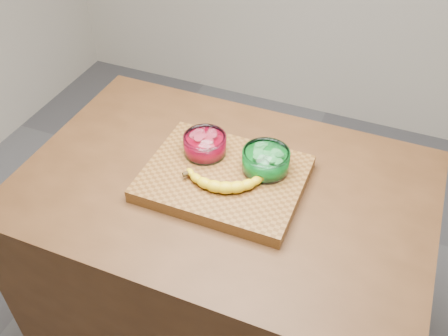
% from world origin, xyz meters
% --- Properties ---
extents(counter, '(1.20, 0.80, 0.90)m').
position_xyz_m(counter, '(0.00, 0.00, 0.45)').
color(counter, '#4B2D16').
rests_on(counter, ground).
extents(cutting_board, '(0.45, 0.35, 0.04)m').
position_xyz_m(cutting_board, '(0.00, 0.00, 0.92)').
color(cutting_board, brown).
rests_on(cutting_board, counter).
extents(bowl_red, '(0.13, 0.13, 0.06)m').
position_xyz_m(bowl_red, '(-0.09, 0.06, 0.97)').
color(bowl_red, white).
rests_on(bowl_red, cutting_board).
extents(bowl_green, '(0.14, 0.14, 0.06)m').
position_xyz_m(bowl_green, '(0.10, 0.06, 0.97)').
color(bowl_green, white).
rests_on(bowl_green, cutting_board).
extents(banana, '(0.25, 0.15, 0.04)m').
position_xyz_m(banana, '(0.01, -0.03, 0.96)').
color(banana, yellow).
rests_on(banana, cutting_board).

